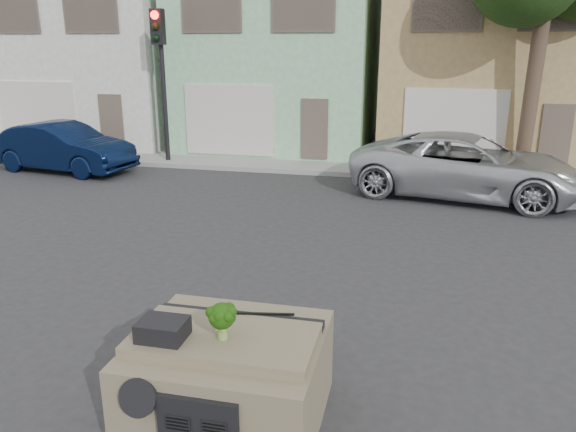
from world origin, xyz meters
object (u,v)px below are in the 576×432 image
(silver_pickup, at_px, (464,196))
(broccoli, at_px, (222,321))
(navy_sedan, at_px, (66,171))
(traffic_signal, at_px, (162,89))

(silver_pickup, xyz_separation_m, broccoli, (-3.18, -10.66, 1.32))
(navy_sedan, distance_m, broccoli, 14.49)
(navy_sedan, bearing_deg, broccoli, -130.88)
(traffic_signal, xyz_separation_m, broccoli, (6.52, -12.72, -1.23))
(navy_sedan, distance_m, silver_pickup, 12.51)
(silver_pickup, xyz_separation_m, traffic_signal, (-9.70, 2.07, 2.55))
(navy_sedan, height_order, broccoli, broccoli)
(navy_sedan, xyz_separation_m, broccoli, (9.32, -11.02, 1.32))
(silver_pickup, height_order, traffic_signal, traffic_signal)
(silver_pickup, height_order, broccoli, broccoli)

